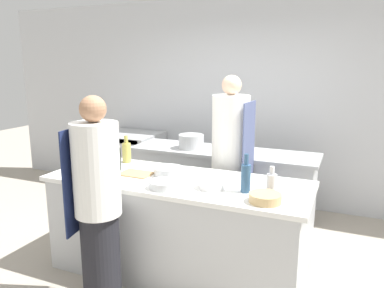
% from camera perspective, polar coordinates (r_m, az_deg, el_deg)
% --- Properties ---
extents(ground_plane, '(16.00, 16.00, 0.00)m').
position_cam_1_polar(ground_plane, '(3.74, -2.25, -18.76)').
color(ground_plane, '#A89E8E').
extents(wall_back, '(8.00, 0.06, 2.80)m').
position_cam_1_polar(wall_back, '(5.23, 7.80, 6.36)').
color(wall_back, silver).
rests_on(wall_back, ground_plane).
extents(prep_counter, '(2.36, 0.87, 0.91)m').
position_cam_1_polar(prep_counter, '(3.53, -2.31, -12.38)').
color(prep_counter, '#B7BABC').
rests_on(prep_counter, ground_plane).
extents(pass_counter, '(2.22, 0.64, 0.91)m').
position_cam_1_polar(pass_counter, '(4.58, 4.62, -6.49)').
color(pass_counter, '#B7BABC').
rests_on(pass_counter, ground_plane).
extents(oven_range, '(0.85, 0.74, 0.91)m').
position_cam_1_polar(oven_range, '(5.67, -9.38, -2.95)').
color(oven_range, '#B7BABC').
rests_on(oven_range, ground_plane).
extents(chef_at_prep_near, '(0.39, 0.38, 1.70)m').
position_cam_1_polar(chef_at_prep_near, '(3.01, -14.15, -9.06)').
color(chef_at_prep_near, black).
rests_on(chef_at_prep_near, ground_plane).
extents(chef_at_stove, '(0.40, 0.38, 1.81)m').
position_cam_1_polar(chef_at_stove, '(3.93, 5.85, -2.86)').
color(chef_at_stove, black).
rests_on(chef_at_stove, ground_plane).
extents(bottle_olive_oil, '(0.06, 0.06, 0.31)m').
position_cam_1_polar(bottle_olive_oil, '(3.66, -11.27, -2.12)').
color(bottle_olive_oil, black).
rests_on(bottle_olive_oil, prep_counter).
extents(bottle_vinegar, '(0.09, 0.09, 0.28)m').
position_cam_1_polar(bottle_vinegar, '(3.94, -9.95, -1.19)').
color(bottle_vinegar, '#B2A84C').
rests_on(bottle_vinegar, prep_counter).
extents(bottle_wine, '(0.08, 0.08, 0.23)m').
position_cam_1_polar(bottle_wine, '(3.01, 12.02, -5.89)').
color(bottle_wine, silver).
rests_on(bottle_wine, prep_counter).
extents(bottle_cooking_oil, '(0.08, 0.08, 0.32)m').
position_cam_1_polar(bottle_cooking_oil, '(3.02, 8.20, -5.02)').
color(bottle_cooking_oil, '#2D5175').
rests_on(bottle_cooking_oil, prep_counter).
extents(bowl_mixing_large, '(0.27, 0.27, 0.08)m').
position_cam_1_polar(bowl_mixing_large, '(3.46, -3.54, -4.17)').
color(bowl_mixing_large, '#B7BABC').
rests_on(bowl_mixing_large, prep_counter).
extents(bowl_prep_small, '(0.25, 0.25, 0.06)m').
position_cam_1_polar(bowl_prep_small, '(3.12, -4.29, -6.17)').
color(bowl_prep_small, '#B7BABC').
rests_on(bowl_prep_small, prep_counter).
extents(bowl_ceramic_blue, '(0.22, 0.22, 0.08)m').
position_cam_1_polar(bowl_ceramic_blue, '(3.11, 3.10, -6.07)').
color(bowl_ceramic_blue, white).
rests_on(bowl_ceramic_blue, prep_counter).
extents(bowl_wooden_salad, '(0.24, 0.24, 0.07)m').
position_cam_1_polar(bowl_wooden_salad, '(2.86, 11.09, -8.07)').
color(bowl_wooden_salad, tan).
rests_on(bowl_wooden_salad, prep_counter).
extents(cutting_board, '(0.30, 0.22, 0.01)m').
position_cam_1_polar(cutting_board, '(3.53, -8.49, -4.49)').
color(cutting_board, tan).
rests_on(cutting_board, prep_counter).
extents(stockpot, '(0.30, 0.30, 0.17)m').
position_cam_1_polar(stockpot, '(4.52, -0.13, 0.38)').
color(stockpot, '#B7BABC').
rests_on(stockpot, pass_counter).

